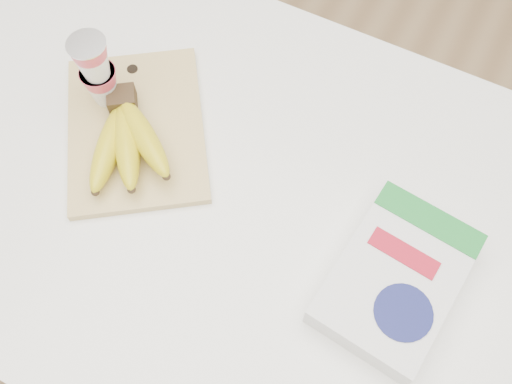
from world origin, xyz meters
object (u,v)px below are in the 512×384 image
at_px(yogurt_stack, 96,70).
at_px(cereal_box, 396,278).
at_px(bananas, 126,139).
at_px(cutting_board, 136,129).
at_px(table, 209,262).

height_order(yogurt_stack, cereal_box, yogurt_stack).
bearing_deg(bananas, yogurt_stack, 143.03).
height_order(cutting_board, cereal_box, cereal_box).
relative_size(cutting_board, yogurt_stack, 2.13).
xyz_separation_m(bananas, yogurt_stack, (-0.09, 0.07, 0.05)).
distance_m(cutting_board, yogurt_stack, 0.12).
relative_size(bananas, cereal_box, 0.80).
bearing_deg(yogurt_stack, cereal_box, -7.99).
height_order(bananas, cereal_box, bananas).
relative_size(table, bananas, 5.88).
distance_m(bananas, cereal_box, 0.49).
bearing_deg(cereal_box, cutting_board, 179.97).
height_order(cutting_board, yogurt_stack, yogurt_stack).
relative_size(table, cutting_board, 3.95).
bearing_deg(table, yogurt_stack, 164.24).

